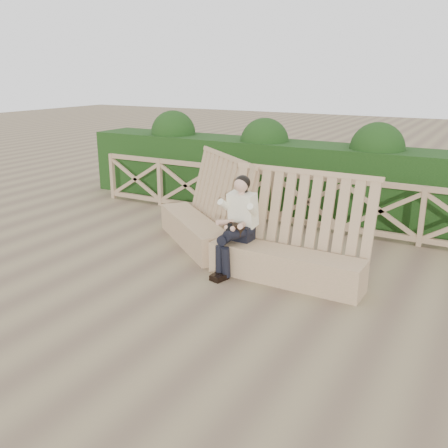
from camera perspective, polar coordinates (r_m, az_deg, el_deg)
The scene contains 5 objects.
ground at distance 7.13m, azimuth -0.75°, elevation -7.90°, with size 60.00×60.00×0.00m, color brown.
bench at distance 8.19m, azimuth 1.69°, elevation -1.43°, with size 4.34×2.13×1.62m.
woman at distance 7.64m, azimuth 1.59°, elevation 0.35°, with size 0.43×0.91×1.51m.
guardrail at distance 9.95m, azimuth 9.44°, elevation 2.57°, with size 10.10×0.09×1.10m.
hedge at distance 11.01m, azimuth 11.68°, elevation 4.91°, with size 12.00×1.20×1.50m, color black.
Camera 1 is at (3.26, -5.57, 3.02)m, focal length 40.00 mm.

